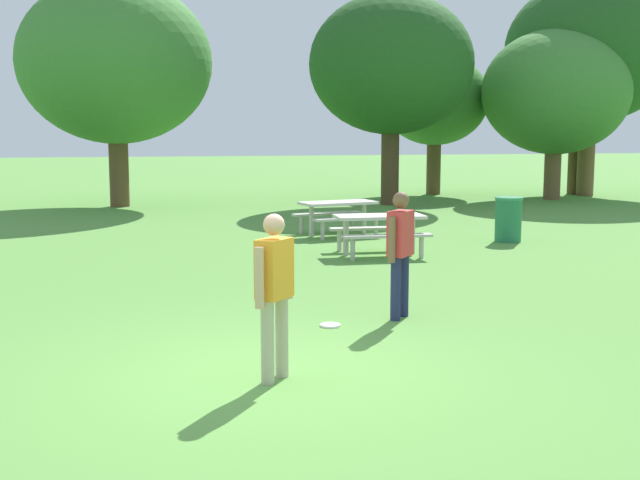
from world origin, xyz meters
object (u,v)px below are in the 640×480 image
Objects in this scene: person_catcher at (400,246)px; picnic_table_far at (338,211)px; tree_broad_center at (391,65)px; tree_back_left at (578,103)px; picnic_table_near at (379,226)px; tree_far_right at (435,100)px; tree_slender_mid at (556,92)px; tree_back_right at (591,51)px; tree_tall_left at (115,62)px; frisbee at (330,325)px; trash_can_beside_table at (508,219)px; person_thrower at (274,286)px.

person_catcher is 0.82× the size of picnic_table_far.
tree_broad_center is at bearing 65.02° from picnic_table_far.
tree_broad_center is at bearing 74.37° from person_catcher.
picnic_table_near is at bearing -131.09° from tree_back_left.
person_catcher is at bearing -110.34° from tree_far_right.
tree_slender_mid is (9.10, 7.58, 3.01)m from picnic_table_far.
tree_back_right is (7.78, 1.90, 0.72)m from tree_broad_center.
tree_broad_center is 1.37× the size of tree_back_left.
tree_tall_left is at bearing 123.07° from picnic_table_far.
tree_broad_center is 1.30× the size of tree_far_right.
person_catcher is 6.38× the size of frisbee.
tree_back_right reaches higher than tree_slender_mid.
picnic_table_far is at bearing 152.85° from trash_can_beside_table.
person_catcher reaches higher than trash_can_beside_table.
picnic_table_near is 16.55m from tree_back_right.
tree_tall_left reaches higher than tree_broad_center.
tree_far_right is 5.63m from tree_back_right.
frisbee is at bearing -78.86° from tree_tall_left.
tree_tall_left is (-5.15, 7.91, 3.81)m from picnic_table_far.
picnic_table_far is (2.94, 10.35, -0.38)m from person_thrower.
tree_tall_left reaches higher than trash_can_beside_table.
tree_back_right is (10.98, 8.77, 4.50)m from picnic_table_far.
person_thrower is at bearing -115.96° from frisbee.
tree_broad_center reaches higher than tree_slender_mid.
person_thrower reaches higher than frisbee.
tree_back_right is (1.88, 1.19, 1.49)m from tree_slender_mid.
frisbee is 0.15× the size of picnic_table_near.
tree_slender_mid reaches higher than picnic_table_far.
tree_back_left reaches higher than frisbee.
tree_back_left is (7.54, 11.11, 2.80)m from trash_can_beside_table.
trash_can_beside_table is 0.14× the size of tree_tall_left.
tree_broad_center is (3.04, 9.79, 3.78)m from picnic_table_near.
picnic_table_near is 0.86× the size of picnic_table_far.
tree_slender_mid is at bearing 56.13° from person_thrower.
tree_slender_mid is 2.57m from tree_back_left.
person_catcher is 1.36m from frisbee.
frisbee is 0.05× the size of tree_back_left.
tree_tall_left reaches higher than picnic_table_near.
picnic_table_near is 10.92m from tree_broad_center.
tree_back_right is at bearing -17.25° from tree_far_right.
tree_tall_left is at bearing -174.72° from tree_back_left.
tree_back_left is at bearing 48.91° from picnic_table_near.
frisbee is 20.54m from tree_far_right.
tree_far_right is (5.85, 10.36, 2.82)m from picnic_table_far.
person_catcher reaches higher than picnic_table_near.
tree_slender_mid is at bearing 55.21° from frisbee.
tree_back_right is (0.08, -0.62, 1.78)m from tree_back_left.
tree_back_right reaches higher than trash_can_beside_table.
frisbee is 19.70m from tree_slender_mid.
person_catcher is at bearing -96.95° from picnic_table_far.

